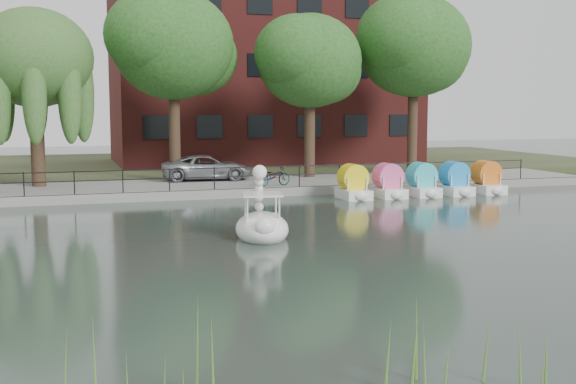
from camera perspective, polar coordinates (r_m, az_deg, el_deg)
name	(u,v)px	position (r m, az deg, el deg)	size (l,w,h in m)	color
ground_plane	(315,256)	(19.81, 2.15, -5.08)	(120.00, 120.00, 0.00)	#384541
promenade	(203,187)	(35.08, -6.75, 0.38)	(40.00, 6.00, 0.40)	gray
kerb	(215,194)	(32.20, -5.75, -0.18)	(40.00, 0.25, 0.40)	gray
land_strip	(162,165)	(48.84, -9.89, 2.08)	(60.00, 22.00, 0.36)	#47512D
railing	(214,173)	(32.30, -5.85, 1.53)	(32.00, 0.05, 1.00)	black
apartment_building	(263,29)	(50.36, -1.99, 12.77)	(20.00, 10.07, 18.00)	#4C1E16
willow_mid	(34,59)	(35.31, -19.43, 9.91)	(5.32, 5.32, 8.15)	#473323
broadleaf_center	(173,46)	(36.79, -9.07, 11.34)	(6.00, 6.00, 9.25)	#473323
broadleaf_right	(310,62)	(37.96, 1.74, 10.25)	(5.40, 5.40, 8.32)	#473323
broadleaf_far	(414,47)	(41.53, 9.93, 11.25)	(6.30, 6.30, 9.71)	#473323
minivan	(207,166)	(36.47, -6.43, 2.07)	(5.18, 2.38, 1.44)	gray
bicycle	(273,175)	(33.56, -1.17, 1.34)	(1.72, 0.60, 1.00)	gray
swan_boat	(262,222)	(22.46, -2.08, -2.42)	(2.12, 2.88, 2.22)	white
pedal_boat_row	(422,183)	(33.55, 10.54, 0.72)	(7.95, 1.70, 1.40)	white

